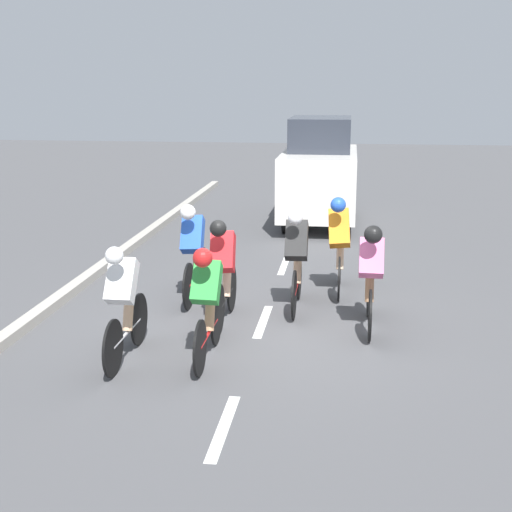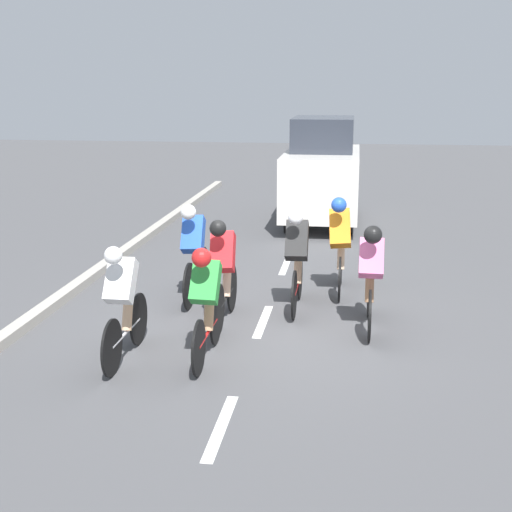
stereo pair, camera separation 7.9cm
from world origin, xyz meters
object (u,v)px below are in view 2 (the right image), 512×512
cyclist_pink (371,274)px  cyclist_green (206,300)px  cyclist_red (224,269)px  cyclist_blue (194,250)px  cyclist_orange (340,242)px  cyclist_black (297,258)px  support_car (322,173)px  cyclist_white (122,300)px

cyclist_pink → cyclist_green: 2.40m
cyclist_red → cyclist_blue: bearing=-57.6°
cyclist_orange → cyclist_black: bearing=57.0°
cyclist_green → support_car: bearing=-96.0°
cyclist_pink → cyclist_red: 2.00m
cyclist_blue → cyclist_white: bearing=83.4°
cyclist_red → cyclist_green: bearing=91.9°
cyclist_red → support_car: size_ratio=0.44×
cyclist_orange → cyclist_blue: (2.20, 0.69, -0.03)m
cyclist_blue → support_car: 6.66m
support_car → cyclist_orange: bearing=95.7°
cyclist_green → cyclist_white: cyclist_white is taller
cyclist_pink → cyclist_black: 1.30m
cyclist_green → cyclist_black: cyclist_black is taller
cyclist_red → support_car: (-0.97, -7.47, 0.42)m
cyclist_orange → cyclist_red: bearing=47.7°
cyclist_orange → cyclist_white: 4.07m
cyclist_white → support_car: bearing=-102.0°
cyclist_red → support_car: support_car is taller
cyclist_pink → cyclist_red: bearing=0.2°
cyclist_pink → cyclist_white: cyclist_pink is taller
cyclist_red → cyclist_orange: 2.30m
cyclist_blue → support_car: (-1.62, -6.45, 0.41)m
cyclist_red → cyclist_blue: cyclist_blue is taller
cyclist_black → cyclist_orange: size_ratio=1.03×
cyclist_pink → cyclist_green: cyclist_pink is taller
cyclist_green → cyclist_black: bearing=-112.8°
cyclist_black → cyclist_red: bearing=39.3°
cyclist_pink → cyclist_blue: size_ratio=0.97×
cyclist_blue → cyclist_white: cyclist_blue is taller
cyclist_pink → cyclist_red: (2.00, 0.01, 0.00)m
cyclist_green → cyclist_white: (0.98, 0.14, -0.00)m
cyclist_black → support_car: bearing=-90.2°
cyclist_red → cyclist_black: size_ratio=1.00×
cyclist_green → cyclist_red: bearing=-88.1°
cyclist_red → cyclist_orange: bearing=-132.3°
cyclist_blue → support_car: bearing=-104.1°
cyclist_black → cyclist_orange: 1.11m
cyclist_black → cyclist_blue: 1.61m
cyclist_orange → cyclist_blue: 2.30m
cyclist_pink → cyclist_black: bearing=-36.0°
support_car → cyclist_white: bearing=78.0°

